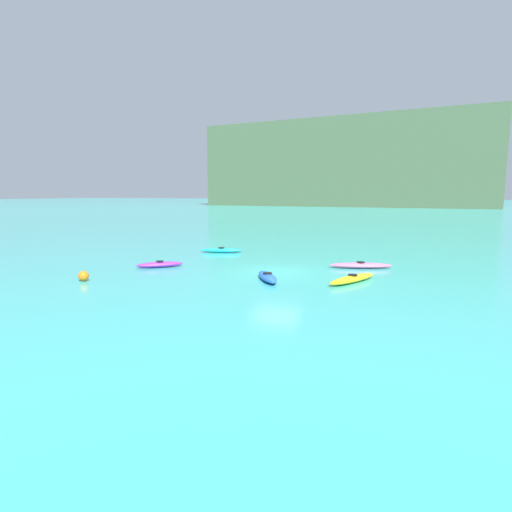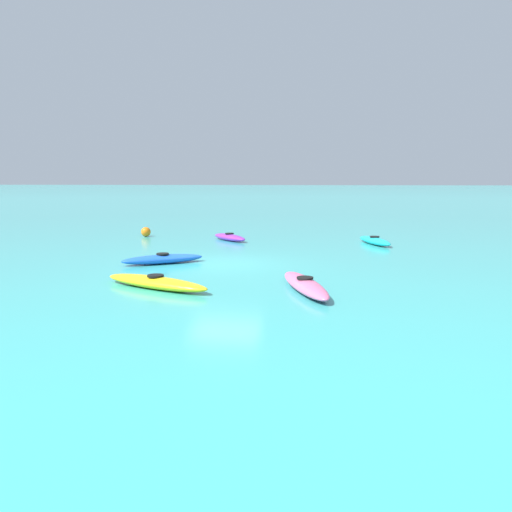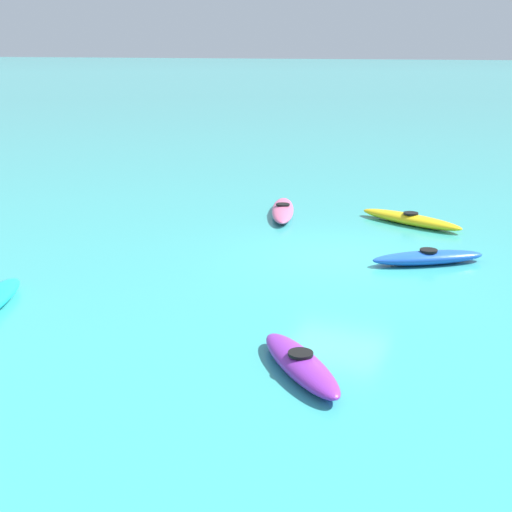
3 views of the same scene
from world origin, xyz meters
name	(u,v)px [view 3 (image 3 of 3)]	position (x,y,z in m)	size (l,w,h in m)	color
ground_plane	(340,258)	(0.00, 0.00, 0.00)	(600.00, 600.00, 0.00)	#38ADA8
kayak_pink	(283,210)	(3.93, 3.02, 0.16)	(3.51, 1.80, 0.37)	pink
kayak_blue	(428,257)	(0.36, -2.14, 0.16)	(2.16, 2.77, 0.37)	blue
kayak_yellow	(410,219)	(4.25, -0.97, 0.16)	(2.00, 3.47, 0.37)	yellow
kayak_purple	(300,364)	(-6.61, -1.23, 0.16)	(2.36, 2.26, 0.37)	purple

